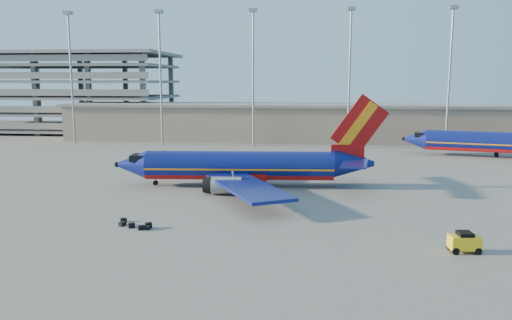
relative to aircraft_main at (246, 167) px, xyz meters
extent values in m
plane|color=slate|center=(1.62, -5.26, -2.63)|extent=(220.00, 220.00, 0.00)
cube|color=gray|center=(11.62, 52.74, 1.37)|extent=(120.00, 15.00, 8.00)
cube|color=slate|center=(11.62, 52.74, 5.57)|extent=(122.00, 16.00, 0.60)
cube|color=slate|center=(-60.38, 68.74, -1.63)|extent=(60.00, 30.00, 0.70)
cube|color=slate|center=(-60.38, 68.74, 2.57)|extent=(60.00, 30.00, 0.70)
cube|color=slate|center=(-60.38, 68.74, 6.77)|extent=(60.00, 30.00, 0.70)
cube|color=slate|center=(-60.38, 68.74, 10.97)|extent=(60.00, 30.00, 0.70)
cube|color=slate|center=(-60.38, 68.74, 15.17)|extent=(60.00, 30.00, 0.70)
cube|color=slate|center=(-60.38, 68.74, 18.37)|extent=(62.00, 32.00, 0.80)
cube|color=slate|center=(-60.38, 81.74, 7.87)|extent=(1.20, 1.20, 21.00)
cylinder|color=gray|center=(-43.38, 40.74, 11.37)|extent=(0.44, 0.44, 28.00)
cube|color=gray|center=(-43.38, 40.74, 25.67)|extent=(1.60, 1.60, 0.70)
cylinder|color=gray|center=(-23.38, 40.74, 11.37)|extent=(0.44, 0.44, 28.00)
cube|color=gray|center=(-23.38, 40.74, 25.67)|extent=(1.60, 1.60, 0.70)
cylinder|color=gray|center=(-3.38, 40.74, 11.37)|extent=(0.44, 0.44, 28.00)
cube|color=gray|center=(-3.38, 40.74, 25.67)|extent=(1.60, 1.60, 0.70)
cylinder|color=gray|center=(16.62, 40.74, 11.37)|extent=(0.44, 0.44, 28.00)
cube|color=gray|center=(16.62, 40.74, 25.67)|extent=(1.60, 1.60, 0.70)
cylinder|color=gray|center=(36.62, 40.74, 11.37)|extent=(0.44, 0.44, 28.00)
cube|color=gray|center=(36.62, 40.74, 25.67)|extent=(1.60, 1.60, 0.70)
cylinder|color=navy|center=(-0.87, -0.06, 0.17)|extent=(25.02, 5.41, 3.83)
cube|color=#990C0C|center=(-0.87, -0.06, -0.82)|extent=(24.97, 4.69, 1.34)
cube|color=orange|center=(-0.87, -0.06, -0.09)|extent=(25.02, 5.45, 0.23)
cone|color=navy|center=(-15.42, -0.99, 0.17)|extent=(4.58, 4.10, 3.83)
cube|color=black|center=(-14.08, -0.91, 1.15)|extent=(2.65, 2.84, 0.83)
cone|color=navy|center=(14.20, 0.91, 0.53)|extent=(5.61, 4.16, 3.83)
cube|color=#990C0C|center=(13.38, 0.86, 1.92)|extent=(4.37, 0.85, 2.28)
cube|color=#990C0C|center=(14.82, 0.95, 5.54)|extent=(7.60, 0.82, 8.25)
cube|color=orange|center=(14.61, 0.94, 5.54)|extent=(5.07, 0.76, 6.47)
cube|color=navy|center=(13.56, 4.40, 1.10)|extent=(4.78, 7.21, 0.23)
cube|color=navy|center=(14.01, -2.62, 1.10)|extent=(4.03, 7.00, 0.23)
cube|color=navy|center=(0.09, 9.13, -0.76)|extent=(10.42, 16.83, 0.36)
cube|color=navy|center=(1.26, -9.04, -0.76)|extent=(12.03, 16.60, 0.36)
cube|color=#990C0C|center=(-0.35, -0.02, -1.23)|extent=(6.45, 4.42, 1.03)
cylinder|color=gray|center=(-2.45, 5.23, -1.44)|extent=(3.86, 2.41, 2.17)
cylinder|color=gray|center=(-1.76, -5.50, -1.44)|extent=(3.86, 2.41, 2.17)
cylinder|color=gray|center=(-12.22, -0.79, -2.06)|extent=(0.26, 0.26, 1.14)
cylinder|color=black|center=(-12.22, -0.79, -2.30)|extent=(0.68, 0.30, 0.66)
cylinder|color=black|center=(0.51, 2.73, -2.19)|extent=(0.90, 0.62, 0.87)
cylinder|color=black|center=(0.85, -2.64, -2.19)|extent=(0.90, 0.62, 0.87)
cylinder|color=navy|center=(42.74, 29.48, 0.16)|extent=(24.93, 9.69, 3.81)
cube|color=#990C0C|center=(42.74, 29.48, -0.82)|extent=(24.76, 8.99, 1.34)
cube|color=orange|center=(42.74, 29.48, -0.10)|extent=(24.94, 9.73, 0.23)
cone|color=navy|center=(28.64, 32.99, 0.16)|extent=(5.12, 4.75, 3.81)
cube|color=black|center=(29.94, 32.67, 1.14)|extent=(3.05, 3.20, 0.82)
cylinder|color=black|center=(42.74, 29.48, -2.16)|extent=(0.87, 0.87, 0.93)
cube|color=yellow|center=(21.02, -24.09, -1.77)|extent=(2.50, 1.58, 1.14)
cube|color=black|center=(21.02, -24.09, -1.09)|extent=(1.25, 1.35, 0.40)
cylinder|color=black|center=(20.06, -23.55, -2.33)|extent=(0.61, 0.26, 0.59)
cylinder|color=black|center=(20.17, -24.80, -2.33)|extent=(0.61, 0.26, 0.59)
cylinder|color=black|center=(21.87, -23.39, -2.33)|extent=(0.61, 0.26, 0.59)
cylinder|color=black|center=(21.99, -24.63, -2.33)|extent=(0.61, 0.26, 0.59)
cube|color=black|center=(-8.63, -20.21, -2.38)|extent=(0.69, 0.59, 0.49)
cube|color=black|center=(-7.52, -20.74, -2.41)|extent=(0.64, 0.58, 0.44)
cube|color=black|center=(-7.01, -20.58, -2.44)|extent=(0.71, 0.49, 0.38)
cube|color=black|center=(-9.81, -19.76, -2.44)|extent=(0.60, 0.55, 0.37)
cube|color=black|center=(-9.76, -19.30, -2.44)|extent=(0.57, 0.45, 0.37)
cube|color=black|center=(-6.99, -20.12, -2.36)|extent=(0.75, 0.67, 0.54)
cube|color=black|center=(-10.16, -18.23, -2.44)|extent=(0.73, 0.62, 0.36)
camera|label=1|loc=(7.94, -65.01, 11.41)|focal=35.00mm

